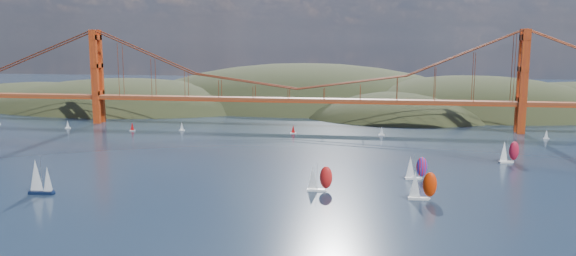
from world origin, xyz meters
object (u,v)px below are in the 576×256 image
(sloop_navy, at_px, (39,177))
(racer_1, at_px, (422,185))
(racer_rwb, at_px, (416,167))
(racer_0, at_px, (319,178))
(racer_3, at_px, (509,151))

(sloop_navy, xyz_separation_m, racer_1, (122.09, 12.15, -0.79))
(sloop_navy, bearing_deg, racer_rwb, 14.44)
(sloop_navy, distance_m, racer_rwb, 127.92)
(racer_1, bearing_deg, sloop_navy, -178.21)
(racer_0, bearing_deg, racer_rwb, 29.15)
(sloop_navy, bearing_deg, racer_3, 21.02)
(racer_1, bearing_deg, racer_rwb, 86.29)
(racer_1, xyz_separation_m, racer_3, (39.20, 59.86, -0.11))
(racer_1, bearing_deg, racer_0, 167.24)
(racer_3, bearing_deg, sloop_navy, -176.89)
(racer_0, distance_m, racer_rwb, 38.96)
(sloop_navy, height_order, racer_3, sloop_navy)
(racer_0, distance_m, racer_1, 33.19)
(racer_0, bearing_deg, racer_1, -12.60)
(sloop_navy, xyz_separation_m, racer_rwb, (122.01, 38.42, -1.22))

